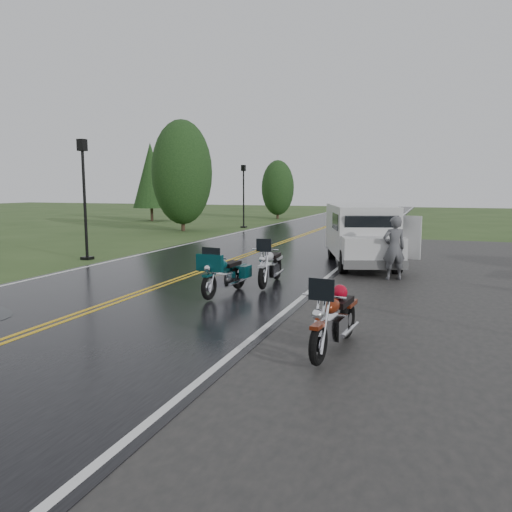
# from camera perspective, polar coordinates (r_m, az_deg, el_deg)

# --- Properties ---
(ground) EXTENTS (120.00, 120.00, 0.00)m
(ground) POSITION_cam_1_polar(r_m,az_deg,el_deg) (11.12, -17.42, -5.77)
(ground) COLOR #2D471E
(ground) RESTS_ON ground
(road) EXTENTS (8.00, 100.00, 0.04)m
(road) POSITION_cam_1_polar(r_m,az_deg,el_deg) (19.87, 0.22, 0.53)
(road) COLOR black
(road) RESTS_ON ground
(motorcycle_red) EXTENTS (0.95, 2.12, 1.21)m
(motorcycle_red) POSITION_cam_1_polar(r_m,az_deg,el_deg) (7.08, 7.16, -8.13)
(motorcycle_red) COLOR #5D1C0A
(motorcycle_red) RESTS_ON ground
(motorcycle_teal) EXTENTS (0.90, 2.05, 1.18)m
(motorcycle_teal) POSITION_cam_1_polar(r_m,az_deg,el_deg) (11.10, -5.41, -2.36)
(motorcycle_teal) COLOR #053337
(motorcycle_teal) RESTS_ON ground
(motorcycle_silver) EXTENTS (0.91, 2.13, 1.23)m
(motorcycle_silver) POSITION_cam_1_polar(r_m,az_deg,el_deg) (12.18, 0.79, -1.29)
(motorcycle_silver) COLOR #AAABB2
(motorcycle_silver) RESTS_ON ground
(van_white) EXTENTS (3.36, 5.46, 2.01)m
(van_white) POSITION_cam_1_polar(r_m,az_deg,el_deg) (14.84, 10.03, 1.76)
(van_white) COLOR silver
(van_white) RESTS_ON ground
(person_at_van) EXTENTS (0.76, 0.66, 1.75)m
(person_at_van) POSITION_cam_1_polar(r_m,az_deg,el_deg) (14.14, 15.49, 0.76)
(person_at_van) COLOR #4E4F53
(person_at_van) RESTS_ON ground
(lamp_post_near_left) EXTENTS (0.36, 0.36, 4.26)m
(lamp_post_near_left) POSITION_cam_1_polar(r_m,az_deg,el_deg) (18.59, -19.00, 6.12)
(lamp_post_near_left) COLOR black
(lamp_post_near_left) RESTS_ON ground
(lamp_post_far_left) EXTENTS (0.34, 0.34, 4.00)m
(lamp_post_far_left) POSITION_cam_1_polar(r_m,az_deg,el_deg) (31.81, -1.43, 6.85)
(lamp_post_far_left) COLOR black
(lamp_post_far_left) RESTS_ON ground
(tree_left_mid) EXTENTS (3.53, 3.53, 5.52)m
(tree_left_mid) POSITION_cam_1_polar(r_m,az_deg,el_deg) (29.78, -8.42, 8.16)
(tree_left_mid) COLOR #1E3D19
(tree_left_mid) RESTS_ON ground
(tree_left_far) EXTENTS (2.65, 2.65, 4.07)m
(tree_left_far) POSITION_cam_1_polar(r_m,az_deg,el_deg) (41.22, 2.50, 7.12)
(tree_left_far) COLOR #1E3D19
(tree_left_far) RESTS_ON ground
(pine_left_far) EXTENTS (2.78, 2.78, 5.78)m
(pine_left_far) POSITION_cam_1_polar(r_m,az_deg,el_deg) (39.23, -11.91, 8.17)
(pine_left_far) COLOR #1E3D19
(pine_left_far) RESTS_ON ground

